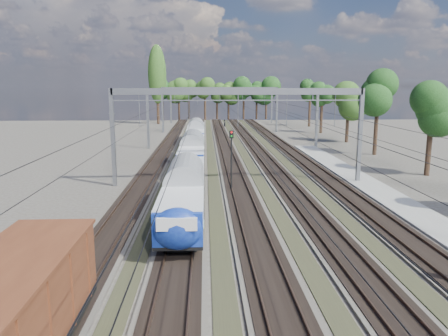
{
  "coord_description": "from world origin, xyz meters",
  "views": [
    {
      "loc": [
        -3.05,
        -10.21,
        9.16
      ],
      "look_at": [
        -1.57,
        23.67,
        2.8
      ],
      "focal_mm": 35.0,
      "sensor_mm": 36.0,
      "label": 1
    }
  ],
  "objects_px": {
    "worker": "(225,123)",
    "signal_near": "(231,153)",
    "emu_train": "(192,147)",
    "signal_far": "(276,111)"
  },
  "relations": [
    {
      "from": "emu_train",
      "to": "signal_near",
      "type": "height_order",
      "value": "signal_near"
    },
    {
      "from": "worker",
      "to": "signal_far",
      "type": "distance_m",
      "value": 13.11
    },
    {
      "from": "emu_train",
      "to": "worker",
      "type": "distance_m",
      "value": 49.49
    },
    {
      "from": "worker",
      "to": "signal_near",
      "type": "bearing_deg",
      "value": -174.36
    },
    {
      "from": "worker",
      "to": "signal_far",
      "type": "xyz_separation_m",
      "value": [
        10.5,
        -7.19,
        3.18
      ]
    },
    {
      "from": "worker",
      "to": "signal_near",
      "type": "xyz_separation_m",
      "value": [
        -2.2,
        -61.02,
        2.52
      ]
    },
    {
      "from": "signal_near",
      "to": "signal_far",
      "type": "xyz_separation_m",
      "value": [
        12.7,
        53.83,
        0.66
      ]
    },
    {
      "from": "signal_near",
      "to": "worker",
      "type": "bearing_deg",
      "value": 76.36
    },
    {
      "from": "emu_train",
      "to": "worker",
      "type": "bearing_deg",
      "value": 83.11
    },
    {
      "from": "signal_near",
      "to": "signal_far",
      "type": "height_order",
      "value": "signal_far"
    }
  ]
}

